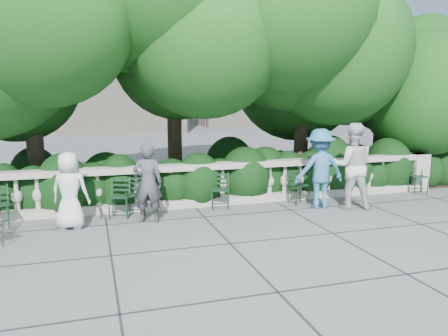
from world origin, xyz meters
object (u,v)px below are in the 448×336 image
object	(u,v)px
chair_f	(420,194)
person_woman_grey	(148,183)
chair_e	(302,205)
person_businessman	(70,190)
chair_d	(220,211)
person_casual_man	(352,166)
chair_a	(119,219)
person_older_blue	(320,169)
chair_c	(136,217)

from	to	relation	value
chair_f	person_woman_grey	size ratio (longest dim) A/B	0.52
chair_e	person_businessman	world-z (taller)	person_businessman
chair_d	chair_e	size ratio (longest dim) A/B	1.00
chair_d	person_woman_grey	bearing A→B (deg)	-148.86
chair_f	person_casual_man	bearing A→B (deg)	-153.50
person_woman_grey	person_casual_man	world-z (taller)	person_casual_man
chair_a	chair_e	bearing A→B (deg)	16.11
person_businessman	person_older_blue	distance (m)	5.37
chair_d	person_businessman	bearing A→B (deg)	-155.31
person_woman_grey	chair_a	bearing A→B (deg)	-15.32
chair_d	chair_e	bearing A→B (deg)	15.19
person_older_blue	chair_c	bearing A→B (deg)	-4.61
chair_f	chair_c	bearing A→B (deg)	-168.44
chair_a	person_woman_grey	xyz separation A→B (m)	(0.58, -0.37, 0.81)
chair_a	chair_f	bearing A→B (deg)	16.99
chair_a	person_older_blue	bearing A→B (deg)	11.54
chair_d	person_casual_man	bearing A→B (deg)	4.51
person_casual_man	chair_a	bearing A→B (deg)	16.24
person_older_blue	person_businessman	bearing A→B (deg)	1.88
chair_c	chair_e	bearing A→B (deg)	-0.82
person_casual_man	chair_e	bearing A→B (deg)	-9.65
chair_c	chair_f	world-z (taller)	same
chair_e	person_woman_grey	bearing A→B (deg)	173.39
person_businessman	person_woman_grey	world-z (taller)	person_woman_grey
chair_a	person_casual_man	xyz separation A→B (m)	(5.15, -0.57, 0.97)
person_woman_grey	person_older_blue	distance (m)	3.88
chair_f	person_casual_man	size ratio (longest dim) A/B	0.43
chair_a	chair_f	world-z (taller)	same
chair_a	chair_d	world-z (taller)	same
chair_e	chair_c	bearing A→B (deg)	166.32
chair_d	chair_f	world-z (taller)	same
chair_d	chair_f	bearing A→B (deg)	17.43
chair_a	chair_f	xyz separation A→B (m)	(7.73, 0.14, 0.00)
chair_c	chair_f	xyz separation A→B (m)	(7.36, 0.05, 0.00)
chair_d	person_older_blue	size ratio (longest dim) A/B	0.46
person_woman_grey	person_older_blue	world-z (taller)	person_older_blue
chair_c	person_older_blue	world-z (taller)	person_older_blue
chair_d	chair_e	xyz separation A→B (m)	(2.01, -0.05, 0.00)
person_older_blue	chair_a	bearing A→B (deg)	-2.95
chair_f	chair_e	bearing A→B (deg)	-166.72
person_businessman	chair_d	bearing A→B (deg)	-149.31
chair_f	person_casual_man	world-z (taller)	person_casual_man
chair_c	person_businessman	bearing A→B (deg)	-159.32
chair_f	person_businessman	world-z (taller)	person_businessman
chair_c	person_businessman	distance (m)	1.56
chair_c	person_woman_grey	bearing A→B (deg)	-65.48
chair_c	chair_d	xyz separation A→B (m)	(1.85, -0.03, 0.00)
chair_c	person_older_blue	xyz separation A→B (m)	(4.09, -0.43, 0.91)
chair_c	chair_d	distance (m)	1.85
person_casual_man	chair_c	bearing A→B (deg)	14.68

